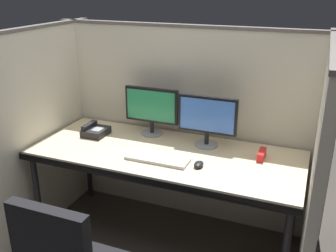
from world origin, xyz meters
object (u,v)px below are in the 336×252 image
at_px(keyboard_main, 158,159).
at_px(computer_mouse, 199,164).
at_px(monitor_right, 207,118).
at_px(red_stapler, 262,155).
at_px(monitor_left, 152,108).
at_px(desk_phone, 95,131).
at_px(desk, 165,159).

xyz_separation_m(keyboard_main, computer_mouse, (0.28, 0.01, 0.01)).
height_order(monitor_right, red_stapler, monitor_right).
bearing_deg(red_stapler, monitor_left, 171.90).
height_order(keyboard_main, desk_phone, desk_phone).
bearing_deg(monitor_left, red_stapler, -8.10).
distance_m(monitor_left, monitor_right, 0.47).
distance_m(keyboard_main, red_stapler, 0.70).
bearing_deg(monitor_left, keyboard_main, -60.90).
distance_m(monitor_left, desk_phone, 0.48).
bearing_deg(keyboard_main, desk, 91.46).
distance_m(desk, red_stapler, 0.67).
bearing_deg(desk, computer_mouse, -21.74).
bearing_deg(computer_mouse, desk, 158.26).
bearing_deg(computer_mouse, monitor_left, 141.93).
distance_m(monitor_right, desk_phone, 0.89).
bearing_deg(computer_mouse, monitor_right, 98.44).
relative_size(keyboard_main, computer_mouse, 4.48).
bearing_deg(monitor_right, keyboard_main, -122.93).
bearing_deg(desk, red_stapler, 14.31).
xyz_separation_m(monitor_right, red_stapler, (0.41, -0.07, -0.19)).
xyz_separation_m(monitor_right, keyboard_main, (-0.23, -0.36, -0.20)).
distance_m(desk, desk_phone, 0.64).
relative_size(monitor_left, monitor_right, 1.00).
xyz_separation_m(monitor_left, computer_mouse, (0.51, -0.40, -0.20)).
distance_m(monitor_right, keyboard_main, 0.47).
height_order(monitor_left, red_stapler, monitor_left).
distance_m(desk, keyboard_main, 0.14).
bearing_deg(monitor_right, red_stapler, -9.33).
bearing_deg(keyboard_main, desk_phone, 160.02).
bearing_deg(red_stapler, computer_mouse, -142.12).
xyz_separation_m(desk, keyboard_main, (0.00, -0.13, 0.06)).
xyz_separation_m(desk, monitor_left, (-0.23, 0.29, 0.27)).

